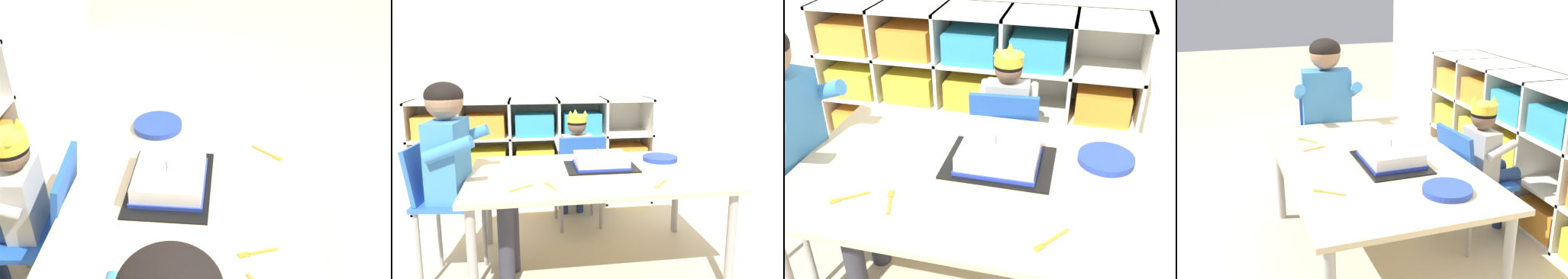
# 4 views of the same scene
# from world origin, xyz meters

# --- Properties ---
(ground) EXTENTS (16.00, 16.00, 0.00)m
(ground) POSITION_xyz_m (0.00, 0.00, 0.00)
(ground) COLOR beige
(classroom_back_wall) EXTENTS (6.29, 0.10, 3.00)m
(classroom_back_wall) POSITION_xyz_m (0.00, 1.37, 1.50)
(classroom_back_wall) COLOR beige
(classroom_back_wall) RESTS_ON ground
(storage_cubby_shelf) EXTENTS (1.96, 0.38, 0.89)m
(storage_cubby_shelf) POSITION_xyz_m (-0.37, 1.12, 0.40)
(storage_cubby_shelf) COLOR silver
(storage_cubby_shelf) RESTS_ON ground
(activity_table) EXTENTS (1.40, 0.89, 0.58)m
(activity_table) POSITION_xyz_m (0.00, 0.00, 0.53)
(activity_table) COLOR #D1B789
(activity_table) RESTS_ON ground
(classroom_chair_blue) EXTENTS (0.37, 0.37, 0.69)m
(classroom_chair_blue) POSITION_xyz_m (-0.01, 0.56, 0.41)
(classroom_chair_blue) COLOR #1E4CA8
(classroom_chair_blue) RESTS_ON ground
(child_with_crown) EXTENTS (0.31, 0.31, 0.85)m
(child_with_crown) POSITION_xyz_m (-0.02, 0.68, 0.53)
(child_with_crown) COLOR #B2ADA3
(child_with_crown) RESTS_ON ground
(classroom_chair_adult_side) EXTENTS (0.38, 0.40, 0.77)m
(classroom_chair_adult_side) POSITION_xyz_m (-0.84, -0.04, 0.48)
(classroom_chair_adult_side) COLOR blue
(classroom_chair_adult_side) RESTS_ON ground
(adult_helper_seated) EXTENTS (0.45, 0.43, 1.09)m
(adult_helper_seated) POSITION_xyz_m (-0.72, -0.05, 0.68)
(adult_helper_seated) COLOR #3D7FBC
(adult_helper_seated) RESTS_ON ground
(birthday_cake_on_tray) EXTENTS (0.41, 0.31, 0.12)m
(birthday_cake_on_tray) POSITION_xyz_m (0.05, 0.08, 0.61)
(birthday_cake_on_tray) COLOR black
(birthday_cake_on_tray) RESTS_ON activity_table
(paper_plate_stack) EXTENTS (0.22, 0.22, 0.03)m
(paper_plate_stack) POSITION_xyz_m (0.45, 0.18, 0.59)
(paper_plate_stack) COLOR #233DA3
(paper_plate_stack) RESTS_ON activity_table
(paper_napkin_square) EXTENTS (0.13, 0.13, 0.00)m
(paper_napkin_square) POSITION_xyz_m (-0.47, 0.03, 0.58)
(paper_napkin_square) COLOR white
(paper_napkin_square) RESTS_ON activity_table
(fork_beside_plate_stack) EXTENTS (0.10, 0.12, 0.00)m
(fork_beside_plate_stack) POSITION_xyz_m (0.28, -0.30, 0.58)
(fork_beside_plate_stack) COLOR orange
(fork_beside_plate_stack) RESTS_ON activity_table
(fork_at_table_front_edge) EXTENTS (0.05, 0.13, 0.00)m
(fork_at_table_front_edge) POSITION_xyz_m (-0.27, -0.23, 0.58)
(fork_at_table_front_edge) COLOR orange
(fork_at_table_front_edge) RESTS_ON activity_table
(fork_scattered_mid_table) EXTENTS (0.12, 0.10, 0.00)m
(fork_scattered_mid_table) POSITION_xyz_m (-0.42, -0.26, 0.58)
(fork_scattered_mid_table) COLOR orange
(fork_scattered_mid_table) RESTS_ON activity_table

